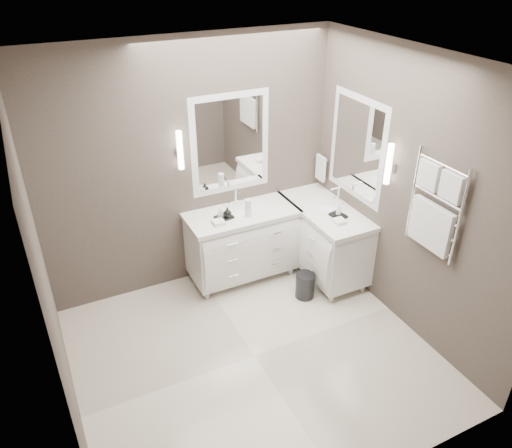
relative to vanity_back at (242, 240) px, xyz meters
name	(u,v)px	position (x,y,z in m)	size (l,w,h in m)	color
floor	(254,356)	(-0.45, -1.23, -0.49)	(3.20, 3.00, 0.01)	silver
ceiling	(253,65)	(-0.45, -1.23, 2.22)	(3.20, 3.00, 0.01)	white
wall_back	(191,168)	(-0.45, 0.28, 0.86)	(3.20, 0.01, 2.70)	#49403A
wall_front	(367,355)	(-0.45, -2.73, 0.86)	(3.20, 0.01, 2.70)	#49403A
wall_left	(46,288)	(-2.06, -1.23, 0.86)	(0.01, 3.00, 2.70)	#49403A
wall_right	(407,195)	(1.15, -1.23, 0.86)	(0.01, 3.00, 2.70)	#49403A
vanity_back	(242,240)	(0.00, 0.00, 0.00)	(1.24, 0.59, 0.97)	white
vanity_right	(323,236)	(0.88, -0.33, 0.00)	(0.59, 1.24, 0.97)	white
mirror_back	(231,144)	(0.00, 0.26, 1.06)	(0.90, 0.02, 1.10)	white
mirror_right	(357,148)	(1.14, -0.43, 1.06)	(0.02, 0.90, 1.10)	white
sconce_back	(180,151)	(-0.58, 0.20, 1.11)	(0.06, 0.06, 0.40)	white
sconce_right	(389,165)	(1.08, -1.01, 1.11)	(0.06, 0.06, 0.40)	white
towel_bar_corner	(321,168)	(1.09, 0.13, 0.63)	(0.03, 0.22, 0.30)	white
towel_ladder	(434,211)	(1.10, -1.63, 0.91)	(0.06, 0.58, 0.90)	white
waste_bin	(305,285)	(0.45, -0.65, -0.34)	(0.21, 0.21, 0.29)	black
amenity_tray_back	(224,217)	(-0.23, -0.04, 0.38)	(0.18, 0.13, 0.03)	black
amenity_tray_right	(338,216)	(0.89, -0.55, 0.38)	(0.13, 0.17, 0.03)	black
water_bottle	(248,208)	(0.02, -0.11, 0.47)	(0.07, 0.07, 0.20)	silver
soap_bottle_a	(220,211)	(-0.26, -0.02, 0.45)	(0.06, 0.06, 0.12)	white
soap_bottle_b	(227,212)	(-0.20, -0.07, 0.45)	(0.09, 0.09, 0.11)	black
soap_bottle_c	(339,208)	(0.89, -0.55, 0.46)	(0.06, 0.06, 0.15)	white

